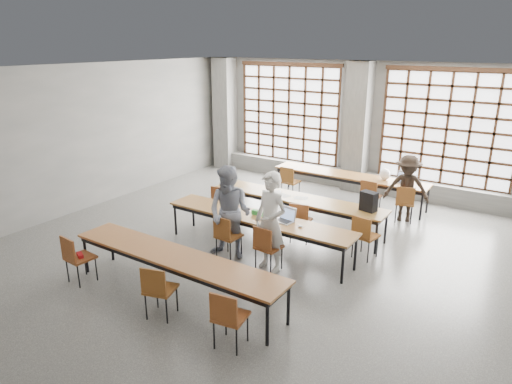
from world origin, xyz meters
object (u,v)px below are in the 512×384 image
at_px(chair_front_right, 266,244).
at_px(chair_mid_right, 364,233).
at_px(desk_row_b, 297,200).
at_px(desk_row_d, 175,259).
at_px(student_female, 230,213).
at_px(laptop_front, 285,218).
at_px(chair_back_mid, 370,194).
at_px(phone, 263,220).
at_px(red_pouch, 80,255).
at_px(chair_near_left, 76,255).
at_px(chair_near_right, 228,314).
at_px(chair_back_left, 289,179).
at_px(chair_mid_centre, 300,218).
at_px(backpack, 369,201).
at_px(plastic_bag, 385,174).
at_px(chair_near_mid, 158,287).
at_px(chair_mid_left, 222,200).
at_px(mouse, 300,226).
at_px(laptop_back, 404,180).
at_px(chair_front_left, 226,233).
at_px(student_male, 271,222).
at_px(desk_row_a, 349,177).
at_px(desk_row_c, 258,220).
at_px(green_box, 258,213).
at_px(chair_back_right, 405,200).
at_px(student_back, 407,188).

bearing_deg(chair_front_right, chair_mid_right, 48.56).
height_order(desk_row_b, desk_row_d, same).
height_order(student_female, laptop_front, student_female).
bearing_deg(chair_back_mid, phone, -106.83).
bearing_deg(red_pouch, chair_back_mid, 62.44).
xyz_separation_m(chair_back_mid, phone, (-0.97, -3.21, 0.20)).
bearing_deg(red_pouch, chair_near_left, -94.70).
bearing_deg(chair_near_right, desk_row_b, 106.55).
distance_m(chair_back_left, student_female, 3.71).
xyz_separation_m(chair_mid_centre, backpack, (1.18, 0.68, 0.39)).
xyz_separation_m(chair_front_right, plastic_bag, (0.66, 4.42, 0.34)).
relative_size(chair_back_mid, chair_front_right, 1.00).
height_order(chair_mid_right, chair_front_right, same).
relative_size(chair_near_mid, red_pouch, 4.40).
height_order(chair_mid_left, mouse, chair_mid_left).
bearing_deg(chair_back_left, laptop_back, 15.02).
xyz_separation_m(chair_back_mid, mouse, (-0.20, -3.13, 0.21)).
bearing_deg(chair_front_left, chair_front_right, 0.01).
height_order(desk_row_d, chair_near_mid, chair_near_mid).
height_order(desk_row_d, laptop_back, laptop_back).
xyz_separation_m(chair_mid_left, student_male, (2.11, -1.31, 0.38)).
distance_m(chair_near_left, plastic_bag, 7.28).
bearing_deg(chair_mid_centre, student_male, -85.69).
bearing_deg(chair_near_right, laptop_back, 86.77).
xyz_separation_m(desk_row_a, laptop_back, (1.35, 0.11, 0.13)).
height_order(chair_mid_right, student_female, student_female).
xyz_separation_m(desk_row_b, chair_mid_right, (1.79, -0.63, -0.13)).
distance_m(chair_back_left, backpack, 3.20).
height_order(chair_near_mid, laptop_back, laptop_back).
xyz_separation_m(desk_row_c, red_pouch, (-1.88, -2.69, -0.16)).
height_order(desk_row_a, chair_near_mid, chair_near_mid).
xyz_separation_m(desk_row_c, laptop_front, (0.56, 0.11, 0.13)).
distance_m(desk_row_b, chair_mid_right, 1.90).
bearing_deg(student_female, backpack, 35.95).
bearing_deg(laptop_front, chair_mid_right, 28.33).
relative_size(desk_row_c, green_box, 16.00).
distance_m(chair_back_mid, backpack, 1.75).
bearing_deg(desk_row_d, plastic_bag, 76.42).
bearing_deg(chair_mid_left, chair_front_right, -34.42).
relative_size(chair_back_mid, chair_near_mid, 1.00).
height_order(desk_row_a, chair_back_mid, chair_back_mid).
distance_m(desk_row_c, laptop_back, 4.22).
distance_m(chair_front_right, green_box, 0.99).
bearing_deg(student_male, green_box, 149.11).
bearing_deg(laptop_front, chair_back_left, 118.12).
bearing_deg(phone, desk_row_b, 93.65).
bearing_deg(plastic_bag, laptop_front, -100.70).
xyz_separation_m(desk_row_c, student_female, (-0.30, -0.50, 0.24)).
bearing_deg(desk_row_a, chair_near_right, -81.46).
height_order(chair_back_right, student_back, student_back).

